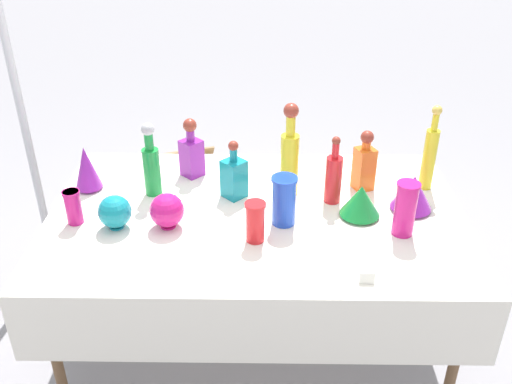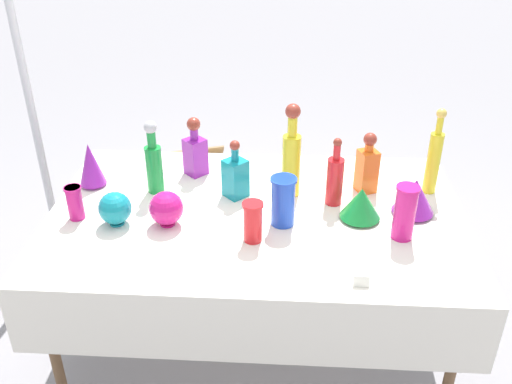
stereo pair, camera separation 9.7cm
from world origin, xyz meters
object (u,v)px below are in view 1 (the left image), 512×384
at_px(square_decanter_1, 191,152).
at_px(fluted_vase_0, 413,192).
at_px(tall_bottle_1, 430,154).
at_px(slender_vase_2, 73,206).
at_px(slender_vase_1, 284,199).
at_px(fluted_vase_1, 361,201).
at_px(round_bowl_0, 167,210).
at_px(slender_vase_3, 257,221).
at_px(square_decanter_0, 234,176).
at_px(tall_bottle_2, 290,156).
at_px(tall_bottle_3, 151,165).
at_px(canopy_pole, 21,109).
at_px(square_decanter_2, 364,164).
at_px(fluted_vase_2, 86,168).
at_px(round_bowl_1, 115,212).
at_px(slender_vase_0, 405,208).
at_px(tall_bottle_0, 333,177).
at_px(cardboard_box_behind_right, 278,201).
at_px(cardboard_box_behind_left, 186,186).

bearing_deg(square_decanter_1, fluted_vase_0, -17.33).
relative_size(tall_bottle_1, slender_vase_2, 2.70).
distance_m(slender_vase_1, fluted_vase_1, 0.33).
bearing_deg(round_bowl_0, slender_vase_2, 176.24).
xyz_separation_m(slender_vase_3, fluted_vase_1, (0.44, 0.18, -0.01)).
height_order(slender_vase_3, round_bowl_0, slender_vase_3).
height_order(slender_vase_1, slender_vase_3, slender_vase_1).
bearing_deg(square_decanter_0, tall_bottle_2, 7.15).
relative_size(slender_vase_3, fluted_vase_0, 0.96).
height_order(square_decanter_1, slender_vase_3, square_decanter_1).
distance_m(tall_bottle_3, fluted_vase_0, 1.15).
distance_m(square_decanter_1, canopy_pole, 0.97).
bearing_deg(slender_vase_3, tall_bottle_1, 29.52).
bearing_deg(square_decanter_2, fluted_vase_1, -101.03).
bearing_deg(fluted_vase_1, slender_vase_1, -170.43).
distance_m(square_decanter_0, fluted_vase_2, 0.68).
bearing_deg(fluted_vase_2, round_bowl_1, -58.14).
relative_size(slender_vase_0, fluted_vase_0, 1.30).
relative_size(square_decanter_0, slender_vase_2, 1.82).
distance_m(tall_bottle_0, slender_vase_3, 0.46).
relative_size(square_decanter_2, cardboard_box_behind_right, 0.56).
relative_size(tall_bottle_0, tall_bottle_3, 0.91).
height_order(tall_bottle_3, square_decanter_1, tall_bottle_3).
distance_m(tall_bottle_3, fluted_vase_2, 0.31).
xyz_separation_m(square_decanter_0, square_decanter_1, (-0.21, 0.20, 0.02)).
bearing_deg(tall_bottle_0, round_bowl_0, -162.85).
relative_size(slender_vase_0, cardboard_box_behind_left, 0.45).
xyz_separation_m(square_decanter_1, round_bowl_0, (-0.05, -0.46, -0.04)).
bearing_deg(tall_bottle_1, slender_vase_3, -150.48).
bearing_deg(square_decanter_0, tall_bottle_1, 5.96).
height_order(tall_bottle_0, cardboard_box_behind_right, tall_bottle_0).
bearing_deg(cardboard_box_behind_right, slender_vase_2, -125.69).
distance_m(tall_bottle_2, slender_vase_3, 0.42).
xyz_separation_m(square_decanter_1, fluted_vase_1, (0.76, -0.37, -0.04)).
xyz_separation_m(tall_bottle_2, fluted_vase_2, (-0.92, 0.02, -0.08)).
relative_size(slender_vase_0, slender_vase_1, 1.08).
relative_size(fluted_vase_1, canopy_pole, 0.07).
xyz_separation_m(slender_vase_3, round_bowl_0, (-0.37, 0.09, -0.01)).
relative_size(slender_vase_1, fluted_vase_1, 1.26).
relative_size(square_decanter_1, round_bowl_0, 1.94).
relative_size(tall_bottle_0, square_decanter_2, 1.09).
xyz_separation_m(tall_bottle_1, square_decanter_1, (-1.10, 0.11, -0.05)).
bearing_deg(canopy_pole, square_decanter_1, -18.48).
xyz_separation_m(round_bowl_1, cardboard_box_behind_left, (0.08, 1.42, -0.68)).
bearing_deg(square_decanter_2, slender_vase_2, -166.06).
bearing_deg(cardboard_box_behind_right, tall_bottle_2, -88.96).
xyz_separation_m(square_decanter_1, slender_vase_2, (-0.45, -0.43, -0.04)).
relative_size(cardboard_box_behind_right, canopy_pole, 0.21).
bearing_deg(tall_bottle_2, tall_bottle_0, -19.95).
bearing_deg(tall_bottle_3, cardboard_box_behind_left, 91.29).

